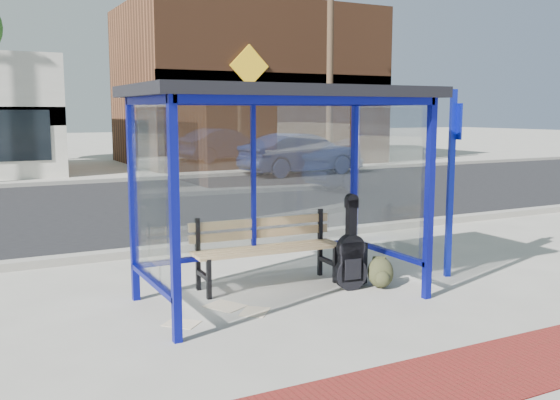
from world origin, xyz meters
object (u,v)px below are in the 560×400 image
bench (266,246)px  suitcase (353,264)px  guitar_bag (351,257)px  parked_car (301,154)px  backpack (381,273)px  fire_hydrant (348,156)px

bench → suitcase: bearing=-24.8°
guitar_bag → parked_car: 13.98m
suitcase → backpack: size_ratio=1.47×
bench → suitcase: bench is taller
guitar_bag → parked_car: parked_car is taller
guitar_bag → parked_car: size_ratio=0.26×
backpack → parked_car: parked_car is taller
suitcase → fire_hydrant: fire_hydrant is taller
parked_car → fire_hydrant: 3.26m
parked_car → suitcase: bearing=147.6°
bench → guitar_bag: size_ratio=1.72×
parked_car → fire_hydrant: size_ratio=5.33×
bench → parked_car: bearing=61.5°
fire_hydrant → suitcase: bearing=-123.4°
guitar_bag → backpack: size_ratio=2.85×
parked_car → guitar_bag: bearing=147.3°
bench → backpack: size_ratio=4.89×
bench → parked_car: 13.80m
backpack → parked_car: (5.98, 12.56, 0.52)m
backpack → fire_hydrant: size_ratio=0.48×
suitcase → bench: bearing=131.6°
backpack → parked_car: bearing=88.9°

